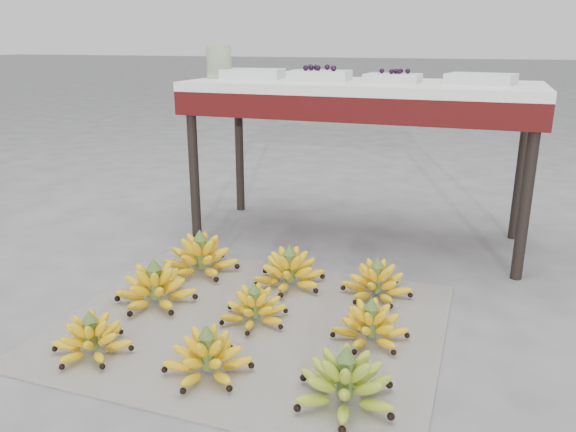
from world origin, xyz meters
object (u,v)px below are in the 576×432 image
(tray_left, at_px, (320,75))
(tray_far_left, at_px, (253,74))
(bunch_mid_left, at_px, (156,288))
(tray_right, at_px, (393,78))
(bunch_mid_center, at_px, (254,308))
(bunch_back_left, at_px, (201,257))
(newspaper_mat, at_px, (252,323))
(glass_jar, at_px, (219,62))
(tray_far_right, at_px, (481,79))
(bunch_back_center, at_px, (289,271))
(vendor_table, at_px, (360,101))
(bunch_front_right, at_px, (345,383))
(bunch_mid_right, at_px, (370,326))
(bunch_back_right, at_px, (377,283))
(bunch_front_left, at_px, (92,339))

(tray_left, bearing_deg, tray_far_left, 179.06)
(bunch_mid_left, height_order, tray_right, tray_right)
(bunch_mid_left, relative_size, bunch_mid_center, 1.00)
(bunch_back_left, bearing_deg, newspaper_mat, -54.16)
(bunch_back_left, height_order, glass_jar, glass_jar)
(newspaper_mat, xyz_separation_m, glass_jar, (-0.56, 0.95, 0.81))
(bunch_mid_left, bearing_deg, tray_far_right, 40.70)
(bunch_mid_left, bearing_deg, bunch_mid_center, -3.89)
(bunch_mid_center, bearing_deg, tray_right, 53.81)
(bunch_back_center, distance_m, vendor_table, 0.88)
(glass_jar, bearing_deg, bunch_mid_center, -59.01)
(bunch_mid_center, bearing_deg, bunch_front_right, -60.00)
(glass_jar, bearing_deg, vendor_table, 1.01)
(tray_far_right, bearing_deg, bunch_mid_left, -136.75)
(tray_far_left, bearing_deg, tray_right, -3.48)
(bunch_front_right, relative_size, bunch_mid_left, 1.21)
(bunch_front_right, bearing_deg, tray_left, 131.72)
(bunch_mid_center, bearing_deg, tray_left, 74.10)
(bunch_mid_left, distance_m, bunch_mid_right, 0.78)
(bunch_back_center, xyz_separation_m, tray_far_right, (0.62, 0.66, 0.70))
(bunch_back_center, relative_size, bunch_back_right, 1.21)
(bunch_mid_right, distance_m, tray_right, 1.17)
(bunch_front_right, relative_size, bunch_back_left, 1.01)
(bunch_front_left, bearing_deg, bunch_back_center, 60.98)
(tray_far_left, distance_m, glass_jar, 0.17)
(bunch_mid_right, relative_size, tray_far_right, 0.91)
(bunch_mid_left, height_order, tray_far_left, tray_far_left)
(bunch_back_center, bearing_deg, bunch_front_right, -71.38)
(bunch_mid_left, bearing_deg, tray_left, 69.12)
(bunch_back_center, height_order, tray_right, tray_right)
(bunch_mid_right, bearing_deg, glass_jar, 127.83)
(newspaper_mat, xyz_separation_m, bunch_back_right, (0.36, 0.35, 0.06))
(bunch_back_left, distance_m, bunch_back_right, 0.72)
(tray_far_right, bearing_deg, bunch_back_right, -113.93)
(bunch_back_left, distance_m, glass_jar, 0.99)
(tray_far_left, bearing_deg, bunch_front_left, -89.05)
(bunch_front_left, distance_m, bunch_back_left, 0.68)
(tray_left, xyz_separation_m, tray_right, (0.34, -0.04, -0.00))
(glass_jar, bearing_deg, bunch_mid_left, -79.31)
(tray_far_left, height_order, glass_jar, glass_jar)
(bunch_mid_center, distance_m, tray_right, 1.21)
(bunch_front_left, xyz_separation_m, tray_far_right, (1.02, 1.33, 0.71))
(tray_far_left, bearing_deg, tray_left, -0.94)
(vendor_table, bearing_deg, tray_left, 173.88)
(bunch_mid_center, relative_size, vendor_table, 0.19)
(bunch_back_right, bearing_deg, bunch_back_left, -174.55)
(bunch_mid_center, bearing_deg, newspaper_mat, -130.85)
(bunch_back_center, distance_m, tray_right, 0.97)
(vendor_table, xyz_separation_m, tray_left, (-0.20, 0.02, 0.11))
(tray_far_left, distance_m, tray_far_right, 1.04)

